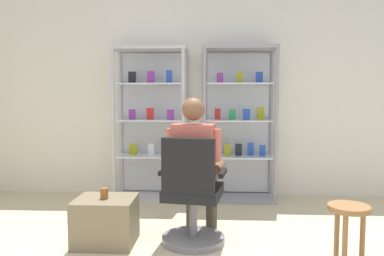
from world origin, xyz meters
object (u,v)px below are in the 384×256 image
(tea_glass, at_px, (104,193))
(wooden_stool, at_px, (349,218))
(seated_shopkeeper, at_px, (196,161))
(display_cabinet_right, at_px, (239,123))
(storage_crate, at_px, (106,221))
(office_chair, at_px, (192,201))
(display_cabinet_left, at_px, (152,123))

(tea_glass, relative_size, wooden_stool, 0.20)
(seated_shopkeeper, height_order, wooden_stool, seated_shopkeeper)
(display_cabinet_right, height_order, storage_crate, display_cabinet_right)
(office_chair, xyz_separation_m, seated_shopkeeper, (0.03, 0.16, 0.32))
(display_cabinet_left, xyz_separation_m, display_cabinet_right, (1.10, -0.00, -0.00))
(seated_shopkeeper, bearing_deg, display_cabinet_left, 113.78)
(display_cabinet_left, height_order, office_chair, display_cabinet_left)
(seated_shopkeeper, height_order, tea_glass, seated_shopkeeper)
(seated_shopkeeper, relative_size, storage_crate, 2.50)
(office_chair, height_order, tea_glass, office_chair)
(seated_shopkeeper, relative_size, tea_glass, 13.69)
(display_cabinet_right, xyz_separation_m, storage_crate, (-1.27, -1.58, -0.76))
(wooden_stool, bearing_deg, display_cabinet_right, 110.73)
(seated_shopkeeper, distance_m, tea_glass, 0.85)
(display_cabinet_left, bearing_deg, tea_glass, -96.11)
(tea_glass, bearing_deg, storage_crate, 70.57)
(display_cabinet_right, relative_size, tea_glass, 20.16)
(seated_shopkeeper, xyz_separation_m, wooden_stool, (1.20, -0.49, -0.34))
(display_cabinet_right, distance_m, tea_glass, 2.10)
(seated_shopkeeper, bearing_deg, tea_glass, -166.85)
(display_cabinet_left, height_order, tea_glass, display_cabinet_left)
(seated_shopkeeper, bearing_deg, office_chair, -98.89)
(display_cabinet_right, bearing_deg, display_cabinet_left, 179.98)
(office_chair, relative_size, tea_glass, 10.19)
(office_chair, bearing_deg, wooden_stool, -15.12)
(office_chair, xyz_separation_m, wooden_stool, (1.22, -0.33, -0.02))
(display_cabinet_right, bearing_deg, storage_crate, -128.69)
(display_cabinet_left, xyz_separation_m, office_chair, (0.60, -1.57, -0.57))
(office_chair, bearing_deg, storage_crate, -179.35)
(display_cabinet_right, xyz_separation_m, wooden_stool, (0.72, -1.90, -0.59))
(display_cabinet_right, distance_m, office_chair, 1.74)
(display_cabinet_right, distance_m, seated_shopkeeper, 1.51)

